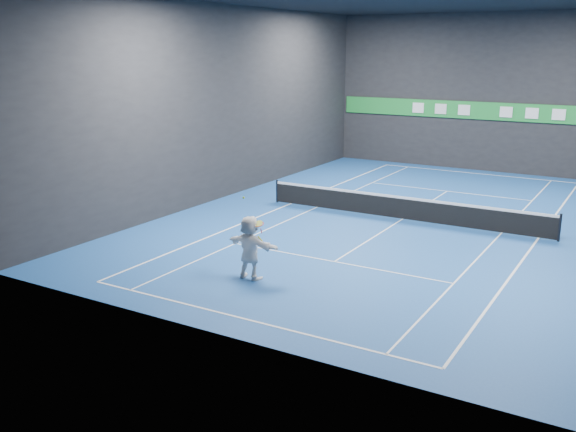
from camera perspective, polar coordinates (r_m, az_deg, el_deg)
The scene contains 18 objects.
ground at distance 27.57m, azimuth 10.09°, elevation -0.31°, with size 26.00×26.00×0.00m, color #1A4A93.
wall_back at distance 39.20m, azimuth 17.24°, elevation 10.38°, with size 18.00×0.10×9.00m, color black.
wall_front at distance 15.33m, azimuth -6.65°, elevation 5.03°, with size 18.00×0.10×9.00m, color black.
wall_left at distance 31.02m, azimuth -5.49°, elevation 9.96°, with size 0.10×26.00×9.00m, color black.
baseline_near at distance 17.50m, azimuth -4.00°, elevation -9.08°, with size 10.98×0.08×0.01m, color white.
baseline_far at distance 38.69m, azimuth 16.35°, elevation 3.66°, with size 10.98×0.08×0.01m, color white.
sideline_doubles_left at distance 29.84m, azimuth 0.19°, elevation 1.08°, with size 0.08×23.78×0.01m, color white.
sideline_doubles_right at distance 26.26m, azimuth 21.36°, elevation -1.87°, with size 0.08×23.78×0.01m, color white.
sideline_singles_left at distance 29.19m, azimuth 2.53°, elevation 0.76°, with size 0.06×23.78×0.01m, color white.
sideline_singles_right at distance 26.49m, azimuth 18.43°, elevation -1.47°, with size 0.06×23.78×0.01m, color white.
service_line_near at distance 21.92m, azimuth 4.15°, elevation -4.06°, with size 8.23×0.06×0.01m, color white.
service_line_far at distance 33.49m, azimuth 13.97°, elevation 2.16°, with size 8.23×0.06×0.01m, color white.
center_service_line at distance 27.57m, azimuth 10.09°, elevation -0.30°, with size 0.06×12.80×0.01m, color white.
player at distance 20.06m, azimuth -3.41°, elevation -2.80°, with size 1.89×0.60×2.04m, color white.
tennis_ball at distance 19.70m, azimuth -3.97°, elevation 1.64°, with size 0.07×0.07×0.07m, color #B2DF25.
tennis_net at distance 27.44m, azimuth 10.14°, elevation 0.78°, with size 12.50×0.10×1.07m.
sponsor_banner at distance 39.21m, azimuth 17.11°, elevation 8.92°, with size 17.64×0.11×1.00m.
tennis_racket at distance 19.72m, azimuth -2.57°, elevation -0.92°, with size 0.40×0.36×0.71m.
Camera 1 is at (9.14, -25.03, 7.07)m, focal length 40.00 mm.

